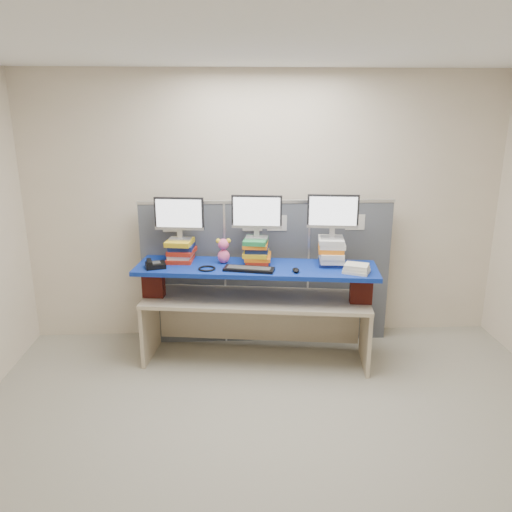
{
  "coord_description": "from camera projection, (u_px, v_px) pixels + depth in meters",
  "views": [
    {
      "loc": [
        -0.35,
        -3.17,
        2.4
      ],
      "look_at": [
        -0.13,
        1.33,
        1.08
      ],
      "focal_mm": 35.0,
      "sensor_mm": 36.0,
      "label": 1
    }
  ],
  "objects": [
    {
      "name": "book_stack_center",
      "position": [
        257.0,
        251.0,
        4.8
      ],
      "size": [
        0.29,
        0.33,
        0.24
      ],
      "color": "#B32614",
      "rests_on": "blue_board"
    },
    {
      "name": "plush_toy",
      "position": [
        224.0,
        251.0,
        4.79
      ],
      "size": [
        0.14,
        0.11,
        0.24
      ],
      "rotation": [
        0.0,
        0.0,
        -0.44
      ],
      "color": "pink",
      "rests_on": "blue_board"
    },
    {
      "name": "book_stack_left",
      "position": [
        181.0,
        250.0,
        4.87
      ],
      "size": [
        0.3,
        0.32,
        0.21
      ],
      "color": "#B32614",
      "rests_on": "blue_board"
    },
    {
      "name": "monitor_right",
      "position": [
        333.0,
        214.0,
        4.64
      ],
      "size": [
        0.48,
        0.16,
        0.41
      ],
      "rotation": [
        0.0,
        0.0,
        -0.13
      ],
      "color": "#A5A5AA",
      "rests_on": "book_stack_right"
    },
    {
      "name": "cubicle_partition",
      "position": [
        267.0,
        272.0,
        5.21
      ],
      "size": [
        2.6,
        0.06,
        1.53
      ],
      "color": "#4B4F58",
      "rests_on": "ground"
    },
    {
      "name": "monitor_left",
      "position": [
        179.0,
        216.0,
        4.77
      ],
      "size": [
        0.48,
        0.16,
        0.41
      ],
      "rotation": [
        0.0,
        0.0,
        -0.13
      ],
      "color": "#A5A5AA",
      "rests_on": "book_stack_left"
    },
    {
      "name": "monitor_center",
      "position": [
        257.0,
        214.0,
        4.7
      ],
      "size": [
        0.48,
        0.16,
        0.41
      ],
      "rotation": [
        0.0,
        0.0,
        -0.13
      ],
      "color": "#A5A5AA",
      "rests_on": "book_stack_center"
    },
    {
      "name": "keyboard",
      "position": [
        249.0,
        269.0,
        4.59
      ],
      "size": [
        0.49,
        0.26,
        0.03
      ],
      "rotation": [
        0.0,
        0.0,
        -0.24
      ],
      "color": "black",
      "rests_on": "blue_board"
    },
    {
      "name": "book_stack_right",
      "position": [
        331.0,
        251.0,
        4.75
      ],
      "size": [
        0.28,
        0.33,
        0.26
      ],
      "color": "navy",
      "rests_on": "blue_board"
    },
    {
      "name": "desk_phone",
      "position": [
        155.0,
        265.0,
        4.67
      ],
      "size": [
        0.22,
        0.2,
        0.08
      ],
      "rotation": [
        0.0,
        0.0,
        0.26
      ],
      "color": "black",
      "rests_on": "blue_board"
    },
    {
      "name": "brick_pier_right",
      "position": [
        361.0,
        289.0,
        4.65
      ],
      "size": [
        0.22,
        0.14,
        0.28
      ],
      "primitive_type": "cube",
      "rotation": [
        0.0,
        0.0,
        -0.13
      ],
      "color": "maroon",
      "rests_on": "desk"
    },
    {
      "name": "blue_board",
      "position": [
        256.0,
        268.0,
        4.73
      ],
      "size": [
        2.33,
        0.86,
        0.04
      ],
      "primitive_type": "cube",
      "rotation": [
        0.0,
        0.0,
        -0.13
      ],
      "color": "navy",
      "rests_on": "brick_pier_left"
    },
    {
      "name": "binder_stack",
      "position": [
        357.0,
        269.0,
        4.52
      ],
      "size": [
        0.28,
        0.26,
        0.08
      ],
      "rotation": [
        0.0,
        0.0,
        -0.43
      ],
      "color": "#F1ECCD",
      "rests_on": "blue_board"
    },
    {
      "name": "desk",
      "position": [
        256.0,
        310.0,
        4.85
      ],
      "size": [
        2.23,
        0.91,
        0.66
      ],
      "rotation": [
        0.0,
        0.0,
        -0.13
      ],
      "color": "#C2B194",
      "rests_on": "ground"
    },
    {
      "name": "brick_pier_left",
      "position": [
        154.0,
        283.0,
        4.81
      ],
      "size": [
        0.22,
        0.14,
        0.28
      ],
      "primitive_type": "cube",
      "rotation": [
        0.0,
        0.0,
        -0.13
      ],
      "color": "maroon",
      "rests_on": "desk"
    },
    {
      "name": "headset",
      "position": [
        207.0,
        269.0,
        4.62
      ],
      "size": [
        0.22,
        0.22,
        0.02
      ],
      "primitive_type": "torus",
      "rotation": [
        0.0,
        0.0,
        -0.44
      ],
      "color": "black",
      "rests_on": "blue_board"
    },
    {
      "name": "room",
      "position": [
        285.0,
        265.0,
        3.33
      ],
      "size": [
        5.0,
        4.0,
        2.8
      ],
      "color": "beige",
      "rests_on": "ground"
    },
    {
      "name": "mouse",
      "position": [
        296.0,
        270.0,
        4.55
      ],
      "size": [
        0.1,
        0.13,
        0.04
      ],
      "primitive_type": "ellipsoid",
      "rotation": [
        0.0,
        0.0,
        -0.33
      ],
      "color": "black",
      "rests_on": "blue_board"
    }
  ]
}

